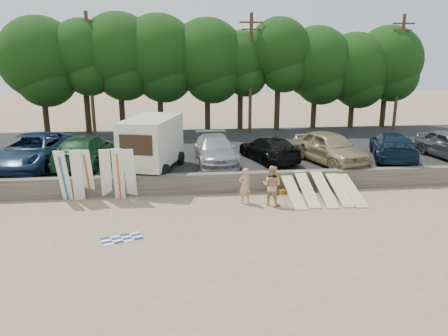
% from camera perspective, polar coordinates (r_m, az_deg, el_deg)
% --- Properties ---
extents(ground, '(120.00, 120.00, 0.00)m').
position_cam_1_polar(ground, '(19.45, 5.43, -5.73)').
color(ground, tan).
rests_on(ground, ground).
extents(seawall, '(44.00, 0.50, 1.00)m').
position_cam_1_polar(seawall, '(22.08, 3.89, -1.80)').
color(seawall, '#6B6356').
rests_on(seawall, ground).
extents(parking_lot, '(44.00, 14.50, 0.70)m').
position_cam_1_polar(parking_lot, '(29.29, 1.31, 2.09)').
color(parking_lot, '#282828').
rests_on(parking_lot, ground).
extents(treeline, '(33.43, 6.71, 9.16)m').
position_cam_1_polar(treeline, '(35.41, -1.08, 14.20)').
color(treeline, '#382616').
rests_on(treeline, parking_lot).
extents(utility_poles, '(25.80, 0.26, 9.00)m').
position_cam_1_polar(utility_poles, '(34.34, 3.50, 12.51)').
color(utility_poles, '#473321').
rests_on(utility_poles, parking_lot).
extents(box_trailer, '(3.47, 4.87, 2.82)m').
position_cam_1_polar(box_trailer, '(23.41, -9.43, 3.48)').
color(box_trailer, beige).
rests_on(box_trailer, parking_lot).
extents(car_0, '(3.69, 6.79, 1.81)m').
position_cam_1_polar(car_0, '(26.12, -23.70, 2.07)').
color(car_0, '#142A47').
rests_on(car_0, parking_lot).
extents(car_1, '(3.25, 6.12, 1.69)m').
position_cam_1_polar(car_1, '(25.44, -17.61, 2.19)').
color(car_1, '#174021').
rests_on(car_1, parking_lot).
extents(car_2, '(2.32, 5.35, 1.53)m').
position_cam_1_polar(car_2, '(24.84, -1.12, 2.41)').
color(car_2, '#96969B').
rests_on(car_2, parking_lot).
extents(car_3, '(3.29, 5.30, 1.43)m').
position_cam_1_polar(car_3, '(25.48, 5.87, 2.54)').
color(car_3, black).
rests_on(car_3, parking_lot).
extents(car_4, '(3.57, 5.71, 1.81)m').
position_cam_1_polar(car_4, '(25.38, 13.65, 2.59)').
color(car_4, '#988A61').
rests_on(car_4, parking_lot).
extents(car_5, '(4.00, 6.02, 1.62)m').
position_cam_1_polar(car_5, '(27.51, 21.20, 2.72)').
color(car_5, black).
rests_on(car_5, parking_lot).
extents(surfboard_upright_0, '(0.60, 0.79, 2.53)m').
position_cam_1_polar(surfboard_upright_0, '(21.59, -20.24, -0.98)').
color(surfboard_upright_0, white).
rests_on(surfboard_upright_0, ground).
extents(surfboard_upright_1, '(0.58, 0.68, 2.55)m').
position_cam_1_polar(surfboard_upright_1, '(21.43, -18.61, -0.92)').
color(surfboard_upright_1, white).
rests_on(surfboard_upright_1, ground).
extents(surfboard_upright_2, '(0.55, 0.81, 2.51)m').
position_cam_1_polar(surfboard_upright_2, '(21.53, -17.42, -0.80)').
color(surfboard_upright_2, white).
rests_on(surfboard_upright_2, ground).
extents(surfboard_upright_3, '(0.61, 0.80, 2.53)m').
position_cam_1_polar(surfboard_upright_3, '(21.32, -15.18, -0.77)').
color(surfboard_upright_3, white).
rests_on(surfboard_upright_3, ground).
extents(surfboard_upright_4, '(0.50, 0.60, 2.56)m').
position_cam_1_polar(surfboard_upright_4, '(21.14, -13.62, -0.76)').
color(surfboard_upright_4, white).
rests_on(surfboard_upright_4, ground).
extents(surfboard_upright_5, '(0.55, 0.80, 2.52)m').
position_cam_1_polar(surfboard_upright_5, '(21.14, -12.17, -0.73)').
color(surfboard_upright_5, white).
rests_on(surfboard_upright_5, ground).
extents(surfboard_low_0, '(0.56, 2.90, 0.89)m').
position_cam_1_polar(surfboard_low_0, '(20.97, 9.00, -3.02)').
color(surfboard_low_0, beige).
rests_on(surfboard_low_0, ground).
extents(surfboard_low_1, '(0.56, 2.86, 1.03)m').
position_cam_1_polar(surfboard_low_1, '(21.24, 10.76, -2.67)').
color(surfboard_low_1, beige).
rests_on(surfboard_low_1, ground).
extents(surfboard_low_2, '(0.56, 2.87, 1.02)m').
position_cam_1_polar(surfboard_low_2, '(21.39, 12.92, -2.67)').
color(surfboard_low_2, beige).
rests_on(surfboard_low_2, ground).
extents(surfboard_low_3, '(0.56, 2.88, 0.96)m').
position_cam_1_polar(surfboard_low_3, '(21.75, 14.76, -2.59)').
color(surfboard_low_3, beige).
rests_on(surfboard_low_3, ground).
extents(surfboard_low_4, '(0.56, 2.90, 0.89)m').
position_cam_1_polar(surfboard_low_4, '(21.86, 16.29, -2.70)').
color(surfboard_low_4, beige).
rests_on(surfboard_low_4, ground).
extents(beachgoer_a, '(0.71, 0.57, 1.70)m').
position_cam_1_polar(beachgoer_a, '(20.21, 2.74, -2.33)').
color(beachgoer_a, tan).
rests_on(beachgoer_a, ground).
extents(beachgoer_b, '(1.15, 1.09, 1.87)m').
position_cam_1_polar(beachgoer_b, '(20.06, 6.26, -2.28)').
color(beachgoer_b, tan).
rests_on(beachgoer_b, ground).
extents(cooler, '(0.40, 0.32, 0.32)m').
position_cam_1_polar(cooler, '(21.79, 6.42, -3.03)').
color(cooler, '#23822F').
rests_on(cooler, ground).
extents(gear_bag, '(0.37, 0.34, 0.22)m').
position_cam_1_polar(gear_bag, '(21.91, 7.59, -3.10)').
color(gear_bag, orange).
rests_on(gear_bag, ground).
extents(beach_towel, '(1.93, 1.93, 0.00)m').
position_cam_1_polar(beach_towel, '(17.14, -13.18, -8.96)').
color(beach_towel, white).
rests_on(beach_towel, ground).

